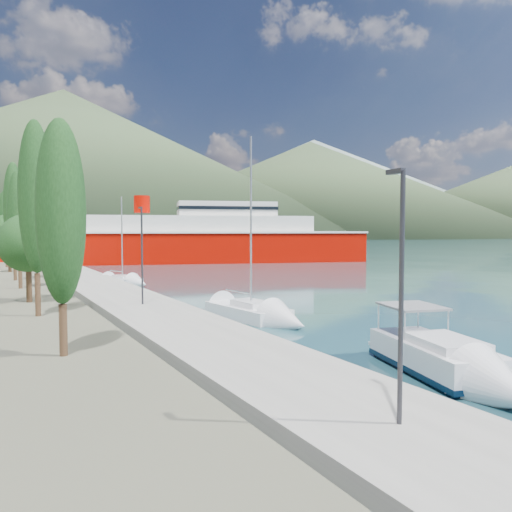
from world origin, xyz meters
TOP-DOWN VIEW (x-y plane):
  - ground at (0.00, 120.00)m, footprint 1400.00×1400.00m
  - quay at (-9.00, 26.00)m, footprint 5.00×88.00m
  - hills_far at (138.59, 618.73)m, footprint 1480.00×900.00m
  - hills_near at (98.04, 372.50)m, footprint 1010.00×520.00m
  - tree_row at (-15.06, 32.42)m, footprint 4.25×64.10m
  - lamp_posts at (-9.00, 13.58)m, footprint 0.15×48.07m
  - motor_cruiser at (-3.09, -6.37)m, footprint 4.50×8.54m
  - sailboat_near at (-3.12, 6.94)m, footprint 3.55×8.61m
  - sailboat_mid at (-5.04, 30.58)m, footprint 4.22×6.79m
  - ferry at (13.52, 61.03)m, footprint 59.76×28.81m

SIDE VIEW (x-z plane):
  - ground at x=0.00m, z-range 0.00..0.00m
  - sailboat_mid at x=-5.04m, z-range -4.49..5.04m
  - sailboat_near at x=-3.12m, z-range -5.69..6.33m
  - quay at x=-9.00m, z-range 0.00..0.80m
  - motor_cruiser at x=-3.09m, z-range -1.02..2.01m
  - ferry at x=13.52m, z-range -2.28..9.37m
  - lamp_posts at x=-9.00m, z-range 1.05..7.11m
  - tree_row at x=-15.06m, z-range 0.39..11.41m
  - hills_near at x=98.04m, z-range -8.32..106.68m
  - hills_far at x=138.59m, z-range -12.61..167.39m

